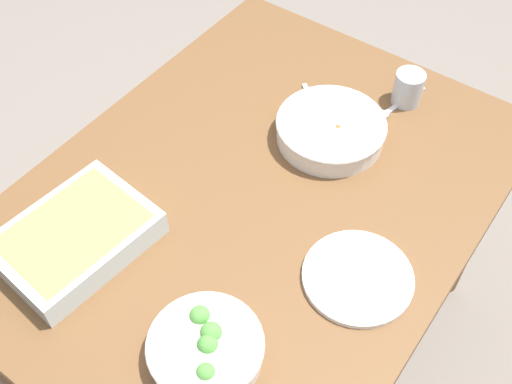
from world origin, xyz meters
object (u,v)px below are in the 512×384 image
at_px(stew_bowl, 331,129).
at_px(spoon_spare, 394,108).
at_px(drink_cup, 408,89).
at_px(spoon_by_broccoli, 210,333).
at_px(broccoli_bowl, 206,348).
at_px(side_plate, 358,277).
at_px(baking_dish, 75,237).
at_px(spoon_by_stew, 318,114).

relative_size(stew_bowl, spoon_spare, 1.47).
bearing_deg(drink_cup, spoon_by_broccoli, 0.06).
xyz_separation_m(stew_bowl, broccoli_bowl, (0.59, 0.11, -0.00)).
bearing_deg(drink_cup, stew_bowl, -20.89).
relative_size(broccoli_bowl, side_plate, 0.96).
distance_m(drink_cup, spoon_spare, 0.05).
bearing_deg(stew_bowl, broccoli_bowl, 10.17).
bearing_deg(side_plate, stew_bowl, -140.14).
bearing_deg(spoon_by_broccoli, baking_dish, -89.27).
xyz_separation_m(baking_dish, side_plate, (-0.27, 0.50, -0.03)).
distance_m(drink_cup, spoon_by_stew, 0.23).
bearing_deg(baking_dish, drink_cup, 156.61).
distance_m(stew_bowl, spoon_spare, 0.20).
bearing_deg(stew_bowl, baking_dish, -24.35).
distance_m(spoon_by_stew, spoon_by_broccoli, 0.63).
bearing_deg(spoon_by_broccoli, stew_bowl, -171.33).
bearing_deg(stew_bowl, spoon_by_broccoli, 8.67).
height_order(baking_dish, spoon_spare, baking_dish).
bearing_deg(side_plate, drink_cup, -162.54).
height_order(side_plate, spoon_spare, side_plate).
bearing_deg(baking_dish, spoon_by_stew, 162.75).
relative_size(side_plate, spoon_by_broccoli, 1.37).
distance_m(side_plate, spoon_by_stew, 0.47).
bearing_deg(baking_dish, broccoli_bowl, 84.84).
relative_size(broccoli_bowl, spoon_by_broccoli, 1.31).
distance_m(baking_dish, spoon_spare, 0.81).
bearing_deg(side_plate, broccoli_bowl, -25.07).
relative_size(broccoli_bowl, spoon_spare, 1.21).
bearing_deg(spoon_spare, baking_dish, -23.94).
xyz_separation_m(drink_cup, spoon_by_stew, (0.17, -0.15, -0.03)).
xyz_separation_m(baking_dish, spoon_spare, (-0.74, 0.33, -0.03)).
bearing_deg(baking_dish, spoon_by_broccoli, 90.73).
height_order(baking_dish, drink_cup, drink_cup).
bearing_deg(spoon_by_stew, drink_cup, 138.81).
bearing_deg(baking_dish, stew_bowl, 155.65).
bearing_deg(baking_dish, side_plate, 118.02).
bearing_deg(spoon_by_broccoli, drink_cup, -179.94).
bearing_deg(stew_bowl, spoon_by_stew, -129.04).
height_order(spoon_by_broccoli, spoon_spare, same).
height_order(stew_bowl, spoon_spare, stew_bowl).
bearing_deg(drink_cup, spoon_by_stew, -41.19).
bearing_deg(spoon_by_stew, side_plate, 41.80).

